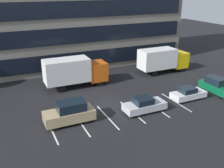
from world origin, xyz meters
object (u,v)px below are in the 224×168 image
at_px(sedan_silver, 144,105).
at_px(box_truck_orange, 75,71).
at_px(box_truck_yellow, 163,59).
at_px(suv_tan, 70,113).
at_px(suv_forest, 216,86).
at_px(sedan_white, 188,94).

bearing_deg(sedan_silver, box_truck_orange, 113.82).
relative_size(box_truck_yellow, sedan_silver, 1.77).
xyz_separation_m(box_truck_orange, suv_tan, (-3.26, -8.85, -1.09)).
xyz_separation_m(box_truck_orange, suv_forest, (14.93, -9.18, -1.19)).
relative_size(box_truck_yellow, suv_forest, 1.84).
height_order(suv_forest, sedan_white, suv_forest).
bearing_deg(suv_forest, sedan_white, -178.71).
xyz_separation_m(suv_forest, suv_tan, (-18.19, 0.34, 0.11)).
bearing_deg(sedan_white, suv_forest, 1.29).
distance_m(sedan_silver, suv_tan, 7.67).
bearing_deg(suv_tan, box_truck_orange, 69.76).
distance_m(box_truck_yellow, sedan_silver, 13.74).
bearing_deg(box_truck_yellow, sedan_white, -108.03).
height_order(sedan_white, sedan_silver, sedan_silver).
height_order(box_truck_yellow, box_truck_orange, box_truck_orange).
height_order(suv_forest, sedan_silver, suv_forest).
relative_size(suv_forest, sedan_silver, 0.96).
bearing_deg(box_truck_yellow, suv_tan, -151.88).
height_order(box_truck_yellow, suv_forest, box_truck_yellow).
distance_m(box_truck_orange, suv_forest, 17.57).
height_order(box_truck_yellow, sedan_white, box_truck_yellow).
xyz_separation_m(box_truck_orange, sedan_silver, (4.34, -9.84, -1.38)).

